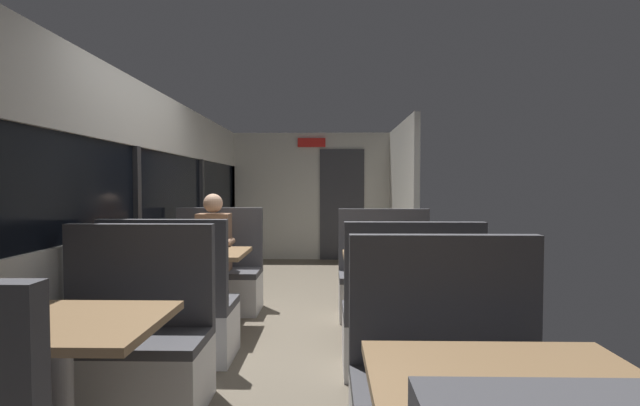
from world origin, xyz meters
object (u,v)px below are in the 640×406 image
(seated_passenger, at_px, (214,262))
(bench_mid_window_facing_entry, at_px, (216,280))
(dining_table_near_window, at_px, (60,342))
(bench_mid_window_facing_end, at_px, (171,318))
(dining_table_mid_window, at_px, (197,262))
(bench_near_window_facing_entry, at_px, (129,353))
(bench_front_aisle_facing_entry, at_px, (452,403))
(dining_table_rear_aisle, at_px, (396,267))
(bench_rear_aisle_facing_entry, at_px, (385,285))
(bench_rear_aisle_facing_end, at_px, (409,327))

(seated_passenger, bearing_deg, bench_mid_window_facing_entry, 90.00)
(dining_table_near_window, xyz_separation_m, bench_mid_window_facing_end, (0.00, 1.43, -0.31))
(dining_table_near_window, relative_size, dining_table_mid_window, 1.00)
(bench_near_window_facing_entry, xyz_separation_m, bench_mid_window_facing_end, (0.00, 0.73, 0.00))
(dining_table_near_window, height_order, dining_table_mid_window, same)
(bench_mid_window_facing_entry, height_order, seated_passenger, seated_passenger)
(dining_table_near_window, relative_size, bench_mid_window_facing_end, 0.82)
(bench_mid_window_facing_end, bearing_deg, bench_front_aisle_facing_entry, -36.70)
(bench_mid_window_facing_end, relative_size, dining_table_rear_aisle, 1.22)
(bench_mid_window_facing_end, distance_m, bench_front_aisle_facing_entry, 2.23)
(bench_mid_window_facing_end, distance_m, bench_rear_aisle_facing_entry, 2.15)
(dining_table_near_window, relative_size, bench_near_window_facing_entry, 0.82)
(dining_table_mid_window, xyz_separation_m, dining_table_rear_aisle, (1.79, -0.20, 0.00))
(bench_front_aisle_facing_entry, relative_size, bench_rear_aisle_facing_entry, 1.00)
(bench_near_window_facing_entry, xyz_separation_m, bench_front_aisle_facing_entry, (1.79, -0.60, 0.00))
(bench_mid_window_facing_end, bearing_deg, bench_rear_aisle_facing_end, -6.38)
(bench_mid_window_facing_entry, height_order, bench_front_aisle_facing_entry, same)
(dining_table_mid_window, height_order, bench_rear_aisle_facing_entry, bench_rear_aisle_facing_entry)
(bench_front_aisle_facing_entry, bearing_deg, dining_table_near_window, -176.82)
(dining_table_mid_window, bearing_deg, bench_mid_window_facing_end, -90.00)
(dining_table_mid_window, relative_size, bench_rear_aisle_facing_end, 0.82)
(bench_near_window_facing_entry, bearing_deg, bench_rear_aisle_facing_end, 16.62)
(bench_rear_aisle_facing_end, bearing_deg, bench_mid_window_facing_end, 173.62)
(dining_table_mid_window, bearing_deg, seated_passenger, 90.00)
(bench_rear_aisle_facing_entry, bearing_deg, bench_rear_aisle_facing_end, -90.00)
(bench_near_window_facing_entry, relative_size, dining_table_mid_window, 1.22)
(bench_mid_window_facing_end, distance_m, seated_passenger, 1.34)
(bench_mid_window_facing_entry, relative_size, seated_passenger, 0.87)
(dining_table_mid_window, height_order, bench_mid_window_facing_entry, bench_mid_window_facing_entry)
(dining_table_mid_window, bearing_deg, dining_table_rear_aisle, -6.38)
(dining_table_rear_aisle, bearing_deg, bench_mid_window_facing_entry, 153.32)
(dining_table_near_window, distance_m, seated_passenger, 2.76)
(bench_mid_window_facing_end, height_order, bench_rear_aisle_facing_entry, same)
(dining_table_near_window, xyz_separation_m, bench_mid_window_facing_entry, (0.00, 2.83, -0.31))
(bench_mid_window_facing_end, distance_m, bench_mid_window_facing_entry, 1.40)
(bench_front_aisle_facing_entry, bearing_deg, bench_mid_window_facing_end, 143.30)
(dining_table_mid_window, xyz_separation_m, bench_rear_aisle_facing_end, (1.79, -0.90, -0.31))
(bench_front_aisle_facing_entry, height_order, dining_table_rear_aisle, bench_front_aisle_facing_entry)
(bench_near_window_facing_entry, distance_m, dining_table_mid_window, 1.47)
(dining_table_near_window, xyz_separation_m, dining_table_mid_window, (0.00, 2.13, 0.00))
(dining_table_mid_window, height_order, bench_rear_aisle_facing_end, bench_rear_aisle_facing_end)
(bench_mid_window_facing_entry, relative_size, bench_rear_aisle_facing_end, 1.00)
(dining_table_near_window, distance_m, bench_front_aisle_facing_entry, 1.82)
(bench_front_aisle_facing_entry, bearing_deg, dining_table_rear_aisle, 90.00)
(dining_table_near_window, height_order, bench_mid_window_facing_end, bench_mid_window_facing_end)
(bench_rear_aisle_facing_entry, bearing_deg, bench_mid_window_facing_entry, 173.62)
(bench_mid_window_facing_entry, bearing_deg, bench_front_aisle_facing_entry, -56.78)
(bench_front_aisle_facing_entry, height_order, seated_passenger, seated_passenger)
(bench_front_aisle_facing_entry, xyz_separation_m, dining_table_rear_aisle, (0.00, 1.83, 0.31))
(bench_front_aisle_facing_entry, height_order, bench_rear_aisle_facing_end, same)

